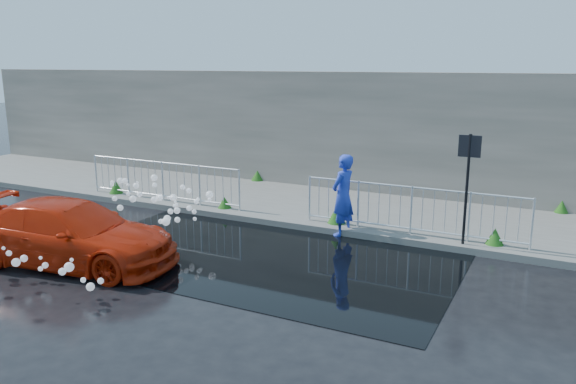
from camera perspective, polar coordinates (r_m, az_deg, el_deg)
ground at (r=11.28m, az=-7.36°, el=-7.40°), size 90.00×90.00×0.00m
pavement at (r=15.45m, az=3.05°, el=-1.39°), size 30.00×4.00×0.15m
curb at (r=13.71m, az=-0.34°, el=-3.23°), size 30.00×0.25×0.16m
retaining_wall at (r=17.12m, az=6.11°, el=6.19°), size 30.00×0.60×3.50m
puddle at (r=11.83m, az=-2.61°, el=-6.30°), size 8.00×5.00×0.01m
sign_post at (r=12.15m, az=17.81°, el=1.99°), size 0.45×0.06×2.50m
railing_left at (r=15.99m, az=-12.62°, el=1.23°), size 5.05×0.05×1.10m
railing_right at (r=12.83m, az=12.41°, el=-1.65°), size 5.05×0.05×1.10m
weeds at (r=14.91m, az=1.69°, el=-0.89°), size 12.17×3.93×0.43m
water_spray at (r=12.49m, az=-17.85°, el=-2.49°), size 3.63×5.61×1.01m
red_car at (r=11.87m, az=-21.19°, el=-3.96°), size 4.57×2.42×1.26m
person at (r=12.89m, az=5.60°, el=-0.35°), size 0.59×0.77×1.90m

